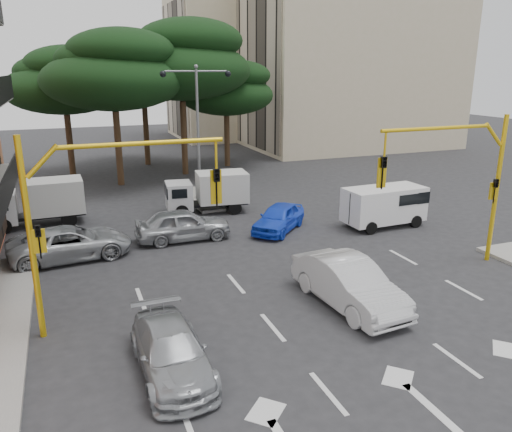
# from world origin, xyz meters

# --- Properties ---
(ground) EXTENTS (120.00, 120.00, 0.00)m
(ground) POSITION_xyz_m (0.00, 0.00, 0.00)
(ground) COLOR #28282B
(ground) RESTS_ON ground
(median_strip) EXTENTS (1.40, 6.00, 0.15)m
(median_strip) POSITION_xyz_m (0.00, 16.00, 0.07)
(median_strip) COLOR gray
(median_strip) RESTS_ON ground
(apartment_beige_near) EXTENTS (20.20, 12.15, 18.70)m
(apartment_beige_near) POSITION_xyz_m (19.95, 32.00, 9.35)
(apartment_beige_near) COLOR beige
(apartment_beige_near) RESTS_ON ground
(apartment_beige_far) EXTENTS (16.20, 12.15, 16.70)m
(apartment_beige_far) POSITION_xyz_m (12.95, 44.00, 8.35)
(apartment_beige_far) COLOR beige
(apartment_beige_far) RESTS_ON ground
(pine_left_near) EXTENTS (9.15, 9.15, 10.23)m
(pine_left_near) POSITION_xyz_m (-3.94, 21.96, 7.60)
(pine_left_near) COLOR #382616
(pine_left_near) RESTS_ON ground
(pine_center) EXTENTS (9.98, 9.98, 11.16)m
(pine_center) POSITION_xyz_m (1.06, 23.96, 8.30)
(pine_center) COLOR #382616
(pine_center) RESTS_ON ground
(pine_left_far) EXTENTS (8.32, 8.32, 9.30)m
(pine_left_far) POSITION_xyz_m (-6.94, 25.96, 6.91)
(pine_left_far) COLOR #382616
(pine_left_far) RESTS_ON ground
(pine_right) EXTENTS (7.49, 7.49, 8.37)m
(pine_right) POSITION_xyz_m (5.06, 25.96, 6.22)
(pine_right) COLOR #382616
(pine_right) RESTS_ON ground
(pine_back) EXTENTS (9.15, 9.15, 10.23)m
(pine_back) POSITION_xyz_m (-0.94, 28.96, 7.60)
(pine_back) COLOR #382616
(pine_back) RESTS_ON ground
(signal_mast_right) EXTENTS (5.79, 0.37, 6.00)m
(signal_mast_right) POSITION_xyz_m (6.80, 1.99, 3.88)
(signal_mast_right) COLOR yellow
(signal_mast_right) RESTS_ON ground
(signal_mast_left) EXTENTS (5.79, 0.37, 6.00)m
(signal_mast_left) POSITION_xyz_m (-6.80, 1.99, 3.88)
(signal_mast_left) COLOR yellow
(signal_mast_left) RESTS_ON ground
(street_lamp_center) EXTENTS (4.16, 0.36, 7.77)m
(street_lamp_center) POSITION_xyz_m (0.00, 16.00, 5.43)
(street_lamp_center) COLOR slate
(street_lamp_center) RESTS_ON median_strip
(car_white_hatch) EXTENTS (2.08, 4.96, 1.59)m
(car_white_hatch) POSITION_xyz_m (0.97, 0.50, 0.80)
(car_white_hatch) COLOR silver
(car_white_hatch) RESTS_ON ground
(car_blue_compact) EXTENTS (3.87, 3.81, 1.32)m
(car_blue_compact) POSITION_xyz_m (2.04, 8.76, 0.66)
(car_blue_compact) COLOR blue
(car_blue_compact) RESTS_ON ground
(car_silver_wagon) EXTENTS (1.76, 4.25, 1.23)m
(car_silver_wagon) POSITION_xyz_m (-5.39, -1.21, 0.61)
(car_silver_wagon) COLOR #989B9F
(car_silver_wagon) RESTS_ON ground
(car_silver_cross_a) EXTENTS (5.17, 2.79, 1.38)m
(car_silver_cross_a) POSITION_xyz_m (-7.59, 8.45, 0.69)
(car_silver_cross_a) COLOR #A9ACB1
(car_silver_cross_a) RESTS_ON ground
(car_silver_cross_b) EXTENTS (4.39, 1.82, 1.49)m
(car_silver_cross_b) POSITION_xyz_m (-2.66, 9.09, 0.74)
(car_silver_cross_b) COLOR #9CA0A4
(car_silver_cross_b) RESTS_ON ground
(van_white) EXTENTS (4.15, 2.00, 2.04)m
(van_white) POSITION_xyz_m (7.29, 7.55, 1.02)
(van_white) COLOR white
(van_white) RESTS_ON ground
(box_truck_a) EXTENTS (4.73, 2.11, 2.30)m
(box_truck_a) POSITION_xyz_m (-9.00, 14.00, 1.15)
(box_truck_a) COLOR white
(box_truck_a) RESTS_ON ground
(box_truck_b) EXTENTS (4.71, 2.40, 2.22)m
(box_truck_b) POSITION_xyz_m (-0.30, 13.22, 1.11)
(box_truck_b) COLOR silver
(box_truck_b) RESTS_ON ground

